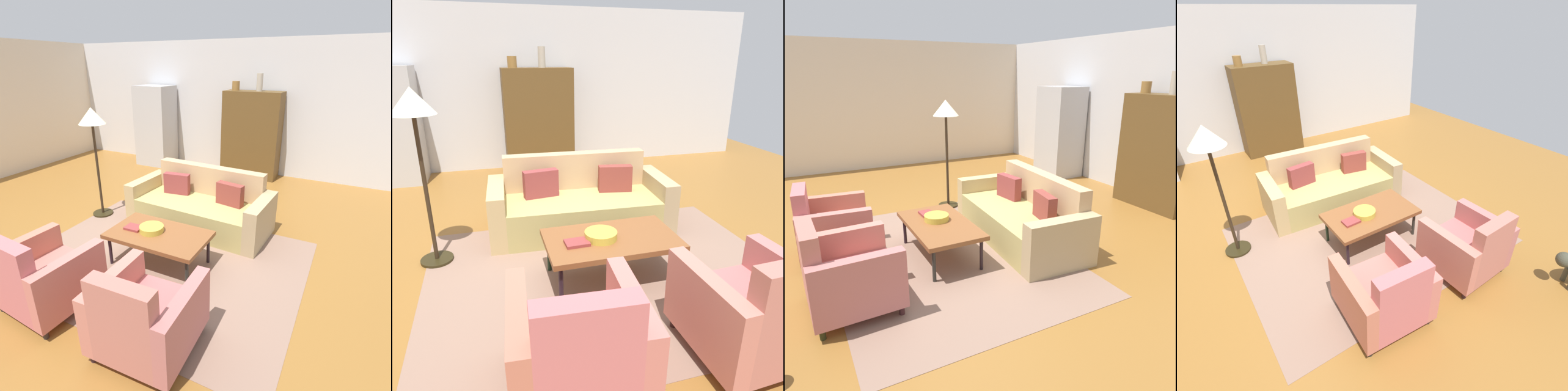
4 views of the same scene
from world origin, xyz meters
TOP-DOWN VIEW (x-y plane):
  - ground_plane at (0.00, 0.00)m, footprint 10.83×10.83m
  - wall_back at (0.00, 3.62)m, footprint 9.03×0.12m
  - area_rug at (0.37, -0.47)m, footprint 3.40×2.60m
  - couch at (0.37, 0.67)m, footprint 2.15×1.02m
  - coffee_table at (0.37, -0.52)m, footprint 1.20×0.70m
  - armchair_left at (-0.24, -1.68)m, footprint 0.86×0.86m
  - armchair_right at (0.97, -1.68)m, footprint 0.83×0.83m
  - fruit_bowl at (0.27, -0.52)m, footprint 0.29×0.29m
  - book_stack at (0.04, -0.56)m, footprint 0.21×0.16m
  - cabinet at (0.30, 3.27)m, footprint 1.20×0.51m
  - vase_tall at (-0.10, 3.27)m, footprint 0.16×0.16m
  - vase_round at (0.40, 3.27)m, footprint 0.12×0.12m
  - floor_lamp at (-1.24, 0.25)m, footprint 0.40×0.40m

SIDE VIEW (x-z plane):
  - ground_plane at x=0.00m, z-range 0.00..0.00m
  - area_rug at x=0.37m, z-range 0.00..0.01m
  - couch at x=0.37m, z-range -0.14..0.72m
  - armchair_left at x=-0.24m, z-range -0.10..0.78m
  - armchair_right at x=0.97m, z-range -0.10..0.78m
  - coffee_table at x=0.37m, z-range 0.18..0.60m
  - book_stack at x=0.04m, z-range 0.42..0.45m
  - fruit_bowl at x=0.27m, z-range 0.42..0.49m
  - cabinet at x=0.30m, z-range 0.00..1.80m
  - wall_back at x=0.00m, z-range 0.00..2.80m
  - floor_lamp at x=-1.24m, z-range 0.58..2.30m
  - vase_tall at x=-0.10m, z-range 1.80..1.98m
  - vase_round at x=0.40m, z-range 1.80..2.14m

